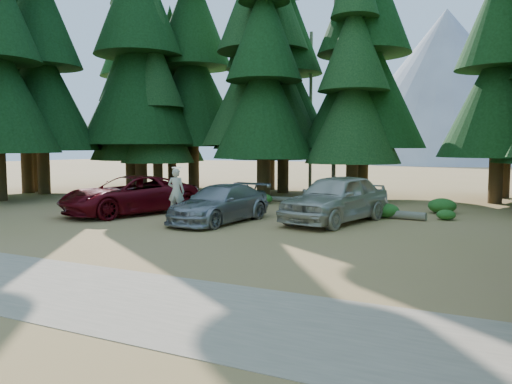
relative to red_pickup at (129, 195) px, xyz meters
The scene contains 21 objects.
ground 5.89m from the red_pickup, 32.84° to the right, with size 160.00×160.00×0.00m, color #9D7E42.
gravel_strip 10.86m from the red_pickup, 63.12° to the right, with size 26.00×3.50×0.01m, color gray.
forest_belt_north 12.84m from the red_pickup, 67.53° to the left, with size 36.00×7.00×22.00m, color black, non-canonical shape.
snag_front 13.70m from the red_pickup, 63.33° to the left, with size 0.24×0.24×12.00m, color #6C6456.
snag_back 14.00m from the red_pickup, 73.94° to the left, with size 0.20×0.20×10.00m, color #6C6456.
mountain_peak 85.93m from the red_pickup, 88.45° to the left, with size 48.00×50.00×28.00m.
red_pickup is the anchor object (origin of this frame).
silver_minivan_center 4.75m from the red_pickup, ahead, with size 2.03×4.98×1.45m, color gray.
silver_minivan_right 8.94m from the red_pickup, 10.49° to the left, with size 2.21×5.50×1.87m, color beige.
frisbee_player 3.80m from the red_pickup, 22.66° to the right, with size 0.72×0.56×1.80m.
log_left 5.16m from the red_pickup, 59.43° to the left, with size 0.27×0.27×3.77m, color #6C6456.
log_mid 8.56m from the red_pickup, 59.37° to the left, with size 0.28×0.28×3.36m, color #6C6456.
log_right 10.11m from the red_pickup, 22.38° to the left, with size 0.34×0.34×5.27m, color #6C6456.
shrub_far_left 4.39m from the red_pickup, 84.26° to the left, with size 0.96×0.96×0.53m, color #275B1B.
shrub_left 6.75m from the red_pickup, 102.92° to the left, with size 0.85×0.85×0.47m, color #275B1B.
shrub_center_left 8.97m from the red_pickup, 49.84° to the left, with size 1.00×1.00×0.55m, color #275B1B.
shrub_center_right 7.12m from the red_pickup, 59.46° to the left, with size 0.92×0.92×0.51m, color #275B1B.
shrub_right 10.98m from the red_pickup, 20.12° to the left, with size 1.07×1.07×0.59m, color #275B1B.
shrub_far_right 13.74m from the red_pickup, 26.87° to the left, with size 1.21×1.21×0.66m, color #275B1B.
shrub_edge_west 7.81m from the red_pickup, 152.30° to the left, with size 0.86×0.86×0.47m, color #275B1B.
shrub_edge_east 13.28m from the red_pickup, 18.25° to the left, with size 0.75×0.75×0.41m, color #275B1B.
Camera 1 is at (9.52, -13.84, 2.92)m, focal length 35.00 mm.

